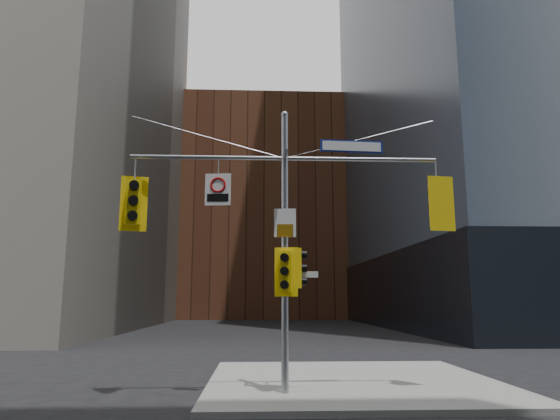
{
  "coord_description": "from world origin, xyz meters",
  "views": [
    {
      "loc": [
        -0.68,
        -10.57,
        2.38
      ],
      "look_at": [
        -0.12,
        2.0,
        4.63
      ],
      "focal_mm": 32.0,
      "sensor_mm": 36.0,
      "label": 1
    }
  ],
  "objects": [
    {
      "name": "ground",
      "position": [
        0.0,
        0.0,
        0.0
      ],
      "size": [
        160.0,
        160.0,
        0.0
      ],
      "primitive_type": "plane",
      "color": "black",
      "rests_on": "ground"
    },
    {
      "name": "sidewalk_corner",
      "position": [
        2.0,
        4.0,
        0.07
      ],
      "size": [
        8.0,
        8.0,
        0.15
      ],
      "primitive_type": "cube",
      "color": "gray",
      "rests_on": "ground"
    },
    {
      "name": "brick_midrise",
      "position": [
        0.0,
        58.0,
        14.0
      ],
      "size": [
        26.0,
        20.0,
        28.0
      ],
      "primitive_type": "cube",
      "color": "brown",
      "rests_on": "ground"
    },
    {
      "name": "signal_assembly",
      "position": [
        0.0,
        1.99,
        4.42
      ],
      "size": [
        8.0,
        0.8,
        7.3
      ],
      "color": "gray",
      "rests_on": "ground"
    },
    {
      "name": "traffic_light_west_arm",
      "position": [
        -3.85,
        2.01,
        4.8
      ],
      "size": [
        0.68,
        0.61,
        1.43
      ],
      "rotation": [
        0.0,
        0.0,
        0.21
      ],
      "color": "yellow",
      "rests_on": "ground"
    },
    {
      "name": "traffic_light_east_arm",
      "position": [
        4.0,
        1.99,
        4.8
      ],
      "size": [
        0.68,
        0.59,
        1.42
      ],
      "rotation": [
        0.0,
        0.0,
        3.29
      ],
      "color": "yellow",
      "rests_on": "ground"
    },
    {
      "name": "traffic_light_pole_side",
      "position": [
        0.32,
        2.0,
        3.14
      ],
      "size": [
        0.41,
        0.35,
        1.0
      ],
      "rotation": [
        0.0,
        0.0,
        1.67
      ],
      "color": "yellow",
      "rests_on": "ground"
    },
    {
      "name": "traffic_light_pole_front",
      "position": [
        0.0,
        1.73,
        3.04
      ],
      "size": [
        0.58,
        0.51,
        1.21
      ],
      "rotation": [
        0.0,
        0.0,
        -0.17
      ],
      "color": "yellow",
      "rests_on": "ground"
    },
    {
      "name": "street_sign_blade",
      "position": [
        1.78,
        2.0,
        6.35
      ],
      "size": [
        1.67,
        0.16,
        0.33
      ],
      "rotation": [
        0.0,
        0.0,
        0.07
      ],
      "color": "navy",
      "rests_on": "ground"
    },
    {
      "name": "regulatory_sign_arm",
      "position": [
        -1.72,
        1.97,
        5.18
      ],
      "size": [
        0.66,
        0.13,
        0.83
      ],
      "rotation": [
        0.0,
        0.0,
        -0.12
      ],
      "color": "silver",
      "rests_on": "ground"
    },
    {
      "name": "regulatory_sign_pole",
      "position": [
        0.0,
        1.88,
        4.26
      ],
      "size": [
        0.56,
        0.07,
        0.73
      ],
      "rotation": [
        0.0,
        0.0,
        -0.07
      ],
      "color": "silver",
      "rests_on": "ground"
    },
    {
      "name": "street_blade_ew",
      "position": [
        0.45,
        2.0,
        2.99
      ],
      "size": [
        0.78,
        0.05,
        0.16
      ],
      "rotation": [
        0.0,
        0.0,
        -0.02
      ],
      "color": "silver",
      "rests_on": "ground"
    },
    {
      "name": "street_blade_ns",
      "position": [
        0.0,
        2.45,
        2.76
      ],
      "size": [
        0.09,
        0.78,
        0.16
      ],
      "rotation": [
        0.0,
        0.0,
        -0.08
      ],
      "color": "#145926",
      "rests_on": "ground"
    }
  ]
}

